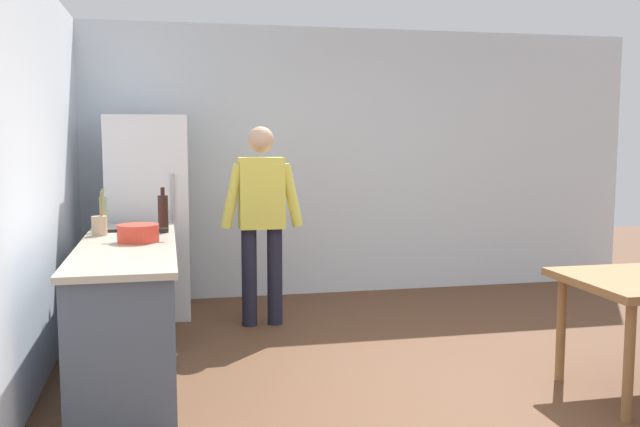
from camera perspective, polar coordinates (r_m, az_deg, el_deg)
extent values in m
plane|color=brown|center=(4.67, 10.50, -14.08)|extent=(14.00, 14.00, 0.00)
cube|color=silver|center=(7.24, 1.48, 4.19)|extent=(6.40, 0.12, 2.70)
cube|color=silver|center=(4.33, -23.99, 2.20)|extent=(0.12, 5.60, 2.70)
cube|color=#4C5666|center=(4.98, -15.26, -7.73)|extent=(0.60, 2.12, 0.86)
cube|color=#B2A893|center=(4.89, -15.41, -2.61)|extent=(0.64, 2.20, 0.04)
cube|color=white|center=(6.47, -13.79, -0.25)|extent=(0.70, 0.64, 1.80)
cylinder|color=#B2B2B7|center=(6.11, -11.85, 1.31)|extent=(0.02, 0.02, 0.40)
cylinder|color=#1E1E2D|center=(6.04, -5.77, -5.17)|extent=(0.13, 0.13, 0.84)
cylinder|color=#1E1E2D|center=(6.06, -3.70, -5.10)|extent=(0.13, 0.13, 0.84)
cube|color=#D8CC4C|center=(5.95, -4.79, 1.67)|extent=(0.38, 0.22, 0.60)
sphere|color=tan|center=(5.93, -4.83, 6.01)|extent=(0.22, 0.22, 0.22)
cylinder|color=#D8CC4C|center=(5.88, -7.16, 1.40)|extent=(0.20, 0.09, 0.55)
cylinder|color=#D8CC4C|center=(5.95, -2.35, 1.50)|extent=(0.20, 0.09, 0.55)
cylinder|color=olive|center=(4.40, 23.81, -10.99)|extent=(0.06, 0.06, 0.70)
cylinder|color=olive|center=(4.96, 19.01, -8.86)|extent=(0.06, 0.06, 0.70)
cylinder|color=red|center=(4.94, -14.56, -1.56)|extent=(0.28, 0.28, 0.12)
cube|color=black|center=(4.95, -16.54, -1.38)|extent=(0.06, 0.03, 0.02)
cube|color=black|center=(4.93, -12.60, -1.29)|extent=(0.06, 0.03, 0.02)
cylinder|color=tan|center=(5.35, -17.50, -0.96)|extent=(0.11, 0.11, 0.14)
cylinder|color=olive|center=(5.33, -17.34, 0.55)|extent=(0.02, 0.05, 0.22)
cylinder|color=olive|center=(5.32, -17.36, 0.53)|extent=(0.02, 0.04, 0.22)
cylinder|color=black|center=(5.36, -12.64, -0.05)|extent=(0.08, 0.08, 0.28)
cylinder|color=black|center=(5.34, -12.68, 1.77)|extent=(0.03, 0.03, 0.06)
cylinder|color=gray|center=(5.58, -17.20, -0.03)|extent=(0.06, 0.06, 0.26)
cylinder|color=gray|center=(5.56, -17.25, 1.60)|extent=(0.02, 0.02, 0.06)
cylinder|color=#B22319|center=(5.54, -12.53, -0.36)|extent=(0.06, 0.06, 0.18)
cylinder|color=#B22319|center=(5.52, -12.56, 0.88)|extent=(0.02, 0.02, 0.06)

